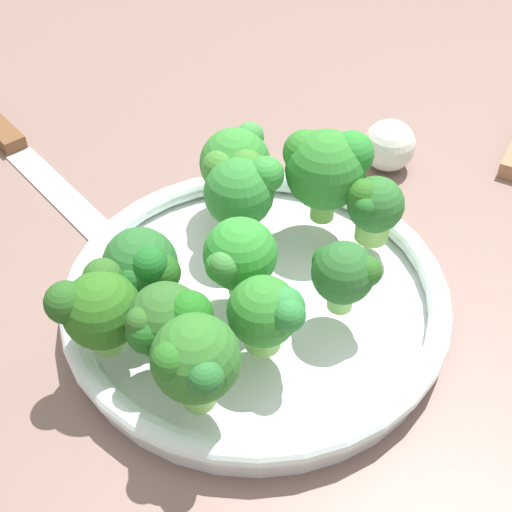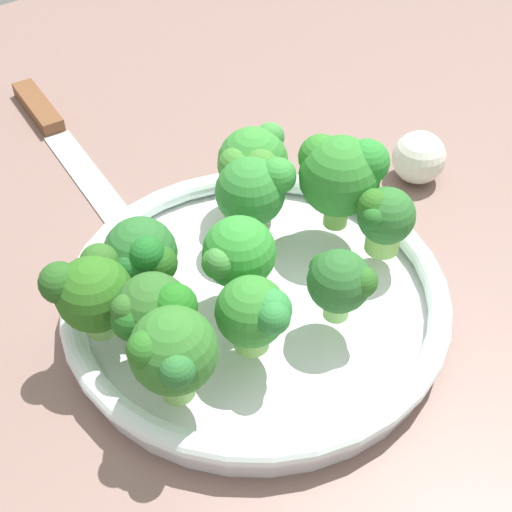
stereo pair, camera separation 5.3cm
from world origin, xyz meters
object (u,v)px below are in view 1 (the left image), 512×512
Objects in this scene: broccoli_floret_1 at (246,188)px; broccoli_floret_9 at (326,167)px; bowl at (256,299)px; broccoli_floret_5 at (343,273)px; broccoli_floret_6 at (166,322)px; broccoli_floret_10 at (234,164)px; garlic_bulb at (389,145)px; broccoli_floret_7 at (371,205)px; broccoli_floret_3 at (238,255)px; broccoli_floret_2 at (98,307)px; broccoli_floret_4 at (268,313)px; broccoli_floret_8 at (143,267)px; broccoli_floret_0 at (194,359)px; knife at (17,149)px.

broccoli_floret_1 is 6.44cm from broccoli_floret_9.
broccoli_floret_5 reaches higher than bowl.
bowl is 4.41× the size of broccoli_floret_6.
garlic_bulb is at bearing 165.54° from broccoli_floret_10.
broccoli_floret_10 is at bearing -63.10° from broccoli_floret_9.
broccoli_floret_1 reaches higher than broccoli_floret_7.
broccoli_floret_2 is at bearing -17.17° from broccoli_floret_3.
broccoli_floret_8 is (3.16, -9.04, 0.17)cm from broccoli_floret_4.
broccoli_floret_2 is at bearing -33.58° from broccoli_floret_5.
bowl is 5.17× the size of broccoli_floret_5.
broccoli_floret_7 is at bearing 175.00° from broccoli_floret_6.
broccoli_floret_0 reaches higher than broccoli_floret_2.
broccoli_floret_1 is 12.68cm from broccoli_floret_4.
broccoli_floret_8 is 0.77× the size of broccoli_floret_9.
broccoli_floret_4 reaches higher than broccoli_floret_5.
broccoli_floret_4 is at bearing 25.57° from broccoli_floret_9.
broccoli_floret_6 is 0.83× the size of broccoli_floret_9.
broccoli_floret_3 is 7.93cm from broccoli_floret_6.
broccoli_floret_3 is at bearing -169.79° from broccoli_floret_6.
bowl is 4.67× the size of broccoli_floret_2.
broccoli_floret_4 reaches higher than broccoli_floret_7.
broccoli_floret_10 reaches higher than knife.
broccoli_floret_10 is at bearing -148.42° from broccoli_floret_6.
knife is (-5.47, -27.02, -6.24)cm from broccoli_floret_8.
broccoli_floret_9 is 14.24cm from garlic_bulb.
garlic_bulb is at bearing 176.68° from broccoli_floret_1.
broccoli_floret_3 is 1.04× the size of broccoli_floret_8.
broccoli_floret_7 is 4.62cm from broccoli_floret_9.
broccoli_floret_2 is at bearing -46.68° from broccoli_floret_4.
broccoli_floret_3 is 1.13× the size of broccoli_floret_7.
broccoli_floret_9 reaches higher than knife.
broccoli_floret_10 is 17.27cm from garlic_bulb.
broccoli_floret_4 is at bearing -10.59° from broccoli_floret_5.
knife is 5.41× the size of garlic_bulb.
broccoli_floret_1 is 9.74cm from broccoli_floret_7.
broccoli_floret_7 is (-7.20, -3.17, -0.00)cm from broccoli_floret_5.
broccoli_floret_2 reaches higher than garlic_bulb.
broccoli_floret_1 is (-4.31, -5.29, 5.43)cm from bowl.
broccoli_floret_9 is at bearing -162.25° from broccoli_floret_0.
broccoli_floret_3 is at bearing 6.34° from broccoli_floret_9.
broccoli_floret_4 is (-6.41, 0.02, -0.92)cm from broccoli_floret_0.
broccoli_floret_1 is 1.00× the size of broccoli_floret_10.
broccoli_floret_3 is at bearing 9.12° from garlic_bulb.
broccoli_floret_5 is (-4.14, 6.25, -0.41)cm from broccoli_floret_3.
knife is (-2.31, -36.07, -6.07)cm from broccoli_floret_4.
broccoli_floret_7 is (-19.14, 1.67, -0.77)cm from broccoli_floret_6.
broccoli_floret_0 reaches higher than broccoli_floret_6.
broccoli_floret_5 is 22.33cm from garlic_bulb.
knife is (-0.08, -31.00, -6.44)cm from broccoli_floret_3.
broccoli_floret_0 reaches higher than broccoli_floret_5.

